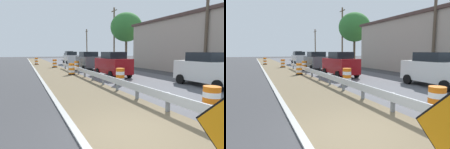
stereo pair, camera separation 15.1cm
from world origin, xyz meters
The scene contains 20 objects.
ground_plane centered at (0.00, 0.00, 0.00)m, with size 160.00×160.00×0.00m, color #3D3D3F.
median_dirt_strip centered at (0.58, 0.00, 0.00)m, with size 3.57×120.00×0.01m, color #706047.
curb_near_edge centered at (-1.30, 0.00, 0.00)m, with size 0.20×120.00×0.11m, color #ADADA8.
guardrail_median centered at (2.13, -0.94, 0.52)m, with size 0.18×43.44×0.71m.
traffic_barrel_nearest centered at (3.44, 0.33, 0.43)m, with size 0.73×0.73×0.97m.
traffic_barrel_close centered at (3.30, 7.04, 0.48)m, with size 0.71×0.71×1.07m.
traffic_barrel_mid centered at (1.58, 13.61, 0.49)m, with size 0.67×0.67×1.08m.
traffic_barrel_far centered at (3.02, 17.36, 0.49)m, with size 0.70×0.70×1.08m.
traffic_barrel_farther centered at (1.37, 22.75, 0.50)m, with size 0.70×0.70×1.10m.
traffic_barrel_farthest centered at (-0.53, 29.76, 0.52)m, with size 0.63×0.63×1.15m.
car_lead_near_lane centered at (4.57, 17.88, 1.07)m, with size 2.20×4.16×2.14m.
car_trailing_near_lane centered at (8.37, 45.41, 1.12)m, with size 2.14×4.44×2.24m.
car_lead_far_lane centered at (4.71, 27.85, 1.06)m, with size 2.07×4.24×2.13m.
car_mid_far_lane centered at (7.92, 4.11, 1.06)m, with size 2.04×4.23×2.12m.
car_trailing_far_lane centered at (4.56, 10.89, 1.06)m, with size 2.03×4.21×2.14m.
roadside_shop_near centered at (15.91, 11.45, 2.94)m, with size 9.01×15.86×5.85m.
utility_pole_near centered at (11.40, 7.23, 4.36)m, with size 0.24×1.80×8.40m.
utility_pole_mid centered at (11.05, 24.26, 4.72)m, with size 0.24×1.80×9.12m.
utility_pole_far centered at (10.91, 38.51, 3.75)m, with size 0.24×1.80×7.19m.
tree_roadside centered at (12.85, 23.47, 6.04)m, with size 5.12×5.12×8.37m.
Camera 2 is at (-2.34, -4.21, 2.17)m, focal length 30.70 mm.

